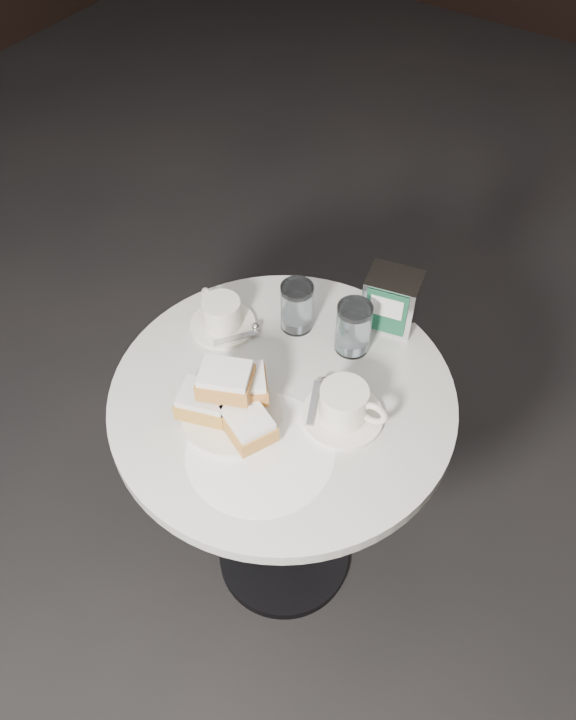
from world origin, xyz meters
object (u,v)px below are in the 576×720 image
Objects in this scene: coffee_cup_left at (222,316)px; water_glass_right at (353,328)px; coffee_cup_right at (344,406)px; water_glass_left at (297,307)px; cafe_table at (283,448)px; napkin_dispenser at (391,300)px; beignet_plate at (230,402)px.

coffee_cup_left is 0.28m from water_glass_right.
water_glass_right reaches higher than coffee_cup_right.
water_glass_right reaches higher than water_glass_left.
coffee_cup_left is at bearing 160.20° from coffee_cup_right.
cafe_table is 0.40m from napkin_dispenser.
water_glass_right reaches higher than cafe_table.
coffee_cup_left is at bearing 131.12° from beignet_plate.
water_glass_left is (-0.21, 0.16, 0.02)m from coffee_cup_right.
beignet_plate is at bearing -27.46° from coffee_cup_left.
water_glass_right is at bearing 106.47° from coffee_cup_right.
water_glass_left is (-0.08, 0.18, 0.25)m from cafe_table.
beignet_plate is at bearing -109.54° from water_glass_right.
cafe_table is at bearing 63.63° from beignet_plate.
water_glass_left is at bearing -155.57° from napkin_dispenser.
napkin_dispenser is at bearing 36.81° from water_glass_left.
napkin_dispenser is (0.03, 0.11, 0.01)m from water_glass_right.
coffee_cup_right is at bearing -92.14° from napkin_dispenser.
coffee_cup_left is 1.43× the size of napkin_dispenser.
cafe_table is at bearing 178.45° from coffee_cup_right.
beignet_plate is 1.19× the size of coffee_cup_left.
beignet_plate is 1.93× the size of water_glass_left.
coffee_cup_left reaches higher than cafe_table.
coffee_cup_right is 0.19m from water_glass_right.
coffee_cup_left is 1.01× the size of coffee_cup_right.
beignet_plate and napkin_dispenser have the same top height.
beignet_plate is at bearing -155.63° from coffee_cup_right.
water_glass_right is at bearing 74.49° from cafe_table.
cafe_table is 0.27m from coffee_cup_right.
water_glass_right is (0.05, 0.19, 0.26)m from cafe_table.
water_glass_right is (-0.08, 0.17, 0.02)m from coffee_cup_right.
cafe_table is 4.03× the size of coffee_cup_left.
beignet_plate is 1.21× the size of coffee_cup_right.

